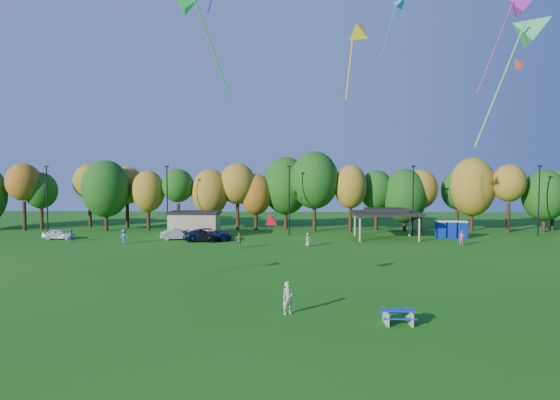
{
  "coord_description": "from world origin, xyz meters",
  "views": [
    {
      "loc": [
        2.84,
        -24.72,
        8.08
      ],
      "look_at": [
        1.87,
        6.0,
        6.44
      ],
      "focal_mm": 32.0,
      "sensor_mm": 36.0,
      "label": 1
    }
  ],
  "objects_px": {
    "car_a": "(59,234)",
    "car_b": "(178,234)",
    "picnic_table": "(398,315)",
    "kite_flyer": "(288,298)",
    "car_c": "(209,235)",
    "car_d": "(202,236)",
    "porta_potties": "(451,229)"
  },
  "relations": [
    {
      "from": "kite_flyer",
      "to": "car_d",
      "type": "xyz_separation_m",
      "value": [
        -10.61,
        30.16,
        -0.28
      ]
    },
    {
      "from": "porta_potties",
      "to": "car_b",
      "type": "relative_size",
      "value": 0.93
    },
    {
      "from": "picnic_table",
      "to": "kite_flyer",
      "type": "distance_m",
      "value": 6.19
    },
    {
      "from": "picnic_table",
      "to": "car_a",
      "type": "bearing_deg",
      "value": 135.95
    },
    {
      "from": "car_a",
      "to": "car_d",
      "type": "xyz_separation_m",
      "value": [
        17.96,
        -1.4,
        0.02
      ]
    },
    {
      "from": "porta_potties",
      "to": "car_d",
      "type": "relative_size",
      "value": 0.83
    },
    {
      "from": "kite_flyer",
      "to": "car_c",
      "type": "distance_m",
      "value": 32.29
    },
    {
      "from": "car_b",
      "to": "car_d",
      "type": "relative_size",
      "value": 0.89
    },
    {
      "from": "porta_potties",
      "to": "car_d",
      "type": "distance_m",
      "value": 30.75
    },
    {
      "from": "porta_potties",
      "to": "kite_flyer",
      "type": "height_order",
      "value": "porta_potties"
    },
    {
      "from": "kite_flyer",
      "to": "car_a",
      "type": "height_order",
      "value": "kite_flyer"
    },
    {
      "from": "car_a",
      "to": "car_b",
      "type": "bearing_deg",
      "value": -91.88
    },
    {
      "from": "car_d",
      "to": "kite_flyer",
      "type": "bearing_deg",
      "value": -156.0
    },
    {
      "from": "car_d",
      "to": "picnic_table",
      "type": "bearing_deg",
      "value": -147.88
    },
    {
      "from": "picnic_table",
      "to": "kite_flyer",
      "type": "xyz_separation_m",
      "value": [
        -5.94,
        1.64,
        0.49
      ]
    },
    {
      "from": "car_b",
      "to": "car_c",
      "type": "distance_m",
      "value": 4.15
    },
    {
      "from": "picnic_table",
      "to": "car_a",
      "type": "height_order",
      "value": "car_a"
    },
    {
      "from": "picnic_table",
      "to": "car_c",
      "type": "xyz_separation_m",
      "value": [
        -15.82,
        32.38,
        0.32
      ]
    },
    {
      "from": "car_b",
      "to": "kite_flyer",
      "type": "bearing_deg",
      "value": -164.41
    },
    {
      "from": "picnic_table",
      "to": "kite_flyer",
      "type": "bearing_deg",
      "value": 164.42
    },
    {
      "from": "car_c",
      "to": "car_b",
      "type": "bearing_deg",
      "value": 69.46
    },
    {
      "from": "porta_potties",
      "to": "picnic_table",
      "type": "xyz_separation_m",
      "value": [
        -13.91,
        -35.91,
        -0.65
      ]
    },
    {
      "from": "kite_flyer",
      "to": "car_d",
      "type": "relative_size",
      "value": 0.41
    },
    {
      "from": "kite_flyer",
      "to": "car_a",
      "type": "relative_size",
      "value": 0.5
    },
    {
      "from": "porta_potties",
      "to": "car_c",
      "type": "bearing_deg",
      "value": -173.22
    },
    {
      "from": "porta_potties",
      "to": "picnic_table",
      "type": "height_order",
      "value": "porta_potties"
    },
    {
      "from": "porta_potties",
      "to": "car_c",
      "type": "height_order",
      "value": "porta_potties"
    },
    {
      "from": "porta_potties",
      "to": "car_a",
      "type": "xyz_separation_m",
      "value": [
        -48.43,
        -2.71,
        -0.46
      ]
    },
    {
      "from": "picnic_table",
      "to": "car_b",
      "type": "height_order",
      "value": "car_b"
    },
    {
      "from": "car_b",
      "to": "picnic_table",
      "type": "bearing_deg",
      "value": -157.33
    },
    {
      "from": "car_a",
      "to": "car_d",
      "type": "relative_size",
      "value": 0.83
    },
    {
      "from": "porta_potties",
      "to": "car_a",
      "type": "relative_size",
      "value": 1.01
    }
  ]
}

